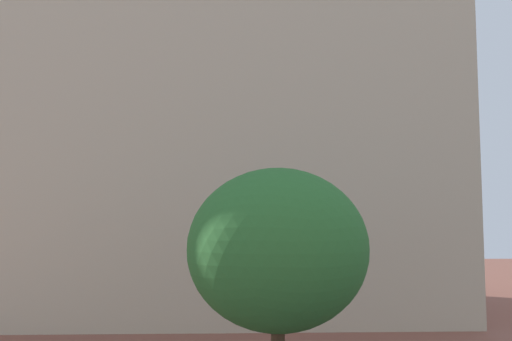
# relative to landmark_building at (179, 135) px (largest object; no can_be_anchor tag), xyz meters

# --- Properties ---
(landmark_building) EXTENTS (27.31, 14.64, 34.44)m
(landmark_building) POSITION_rel_landmark_building_xyz_m (0.00, 0.00, 0.00)
(landmark_building) COLOR beige
(landmark_building) RESTS_ON ground_plane
(tree_curb_far) EXTENTS (4.50, 4.50, 5.90)m
(tree_curb_far) POSITION_rel_landmark_building_xyz_m (4.07, -16.71, -5.43)
(tree_curb_far) COLOR #4C3823
(tree_curb_far) RESTS_ON ground_plane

